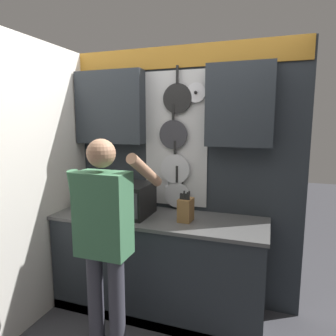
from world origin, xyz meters
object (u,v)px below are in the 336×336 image
Objects in this scene: knife_block at (186,209)px; utensil_crock at (80,201)px; person at (105,231)px; microwave at (123,199)px.

utensil_crock reaches higher than knife_block.
knife_block is at bearing -0.04° from utensil_crock.
person is at bearing -125.40° from knife_block.
knife_block is 1.07m from utensil_crock.
microwave is 1.89× the size of knife_block.
person reaches higher than microwave.
person reaches higher than utensil_crock.
person is at bearing -74.35° from microwave.
person is (-0.44, -0.61, -0.03)m from knife_block.
person is (0.64, -0.61, -0.02)m from utensil_crock.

